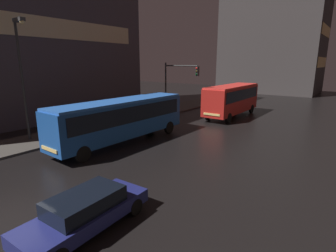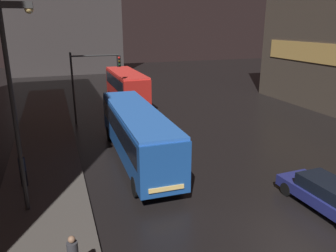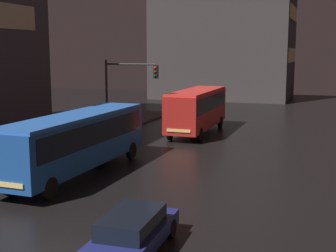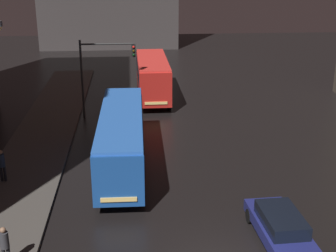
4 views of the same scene
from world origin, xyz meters
name	(u,v)px [view 1 (image 1 of 4)]	position (x,y,z in m)	size (l,w,h in m)	color
ground_plane	(8,220)	(0.00, 0.00, 0.00)	(120.00, 120.00, 0.00)	black
sidewalk_left	(85,129)	(-9.00, 10.00, 0.07)	(4.00, 48.00, 0.15)	#47423D
building_far_backdrop	(272,44)	(-5.74, 52.32, 9.33)	(18.07, 12.00, 18.66)	#383333
bus_near	(122,117)	(-3.71, 9.47, 1.95)	(2.55, 11.24, 3.16)	#194793
bus_far	(232,97)	(-1.30, 23.37, 2.08)	(2.53, 9.34, 3.39)	#AD1E19
car_taxi	(86,211)	(2.84, 1.43, 0.71)	(1.97, 4.79, 1.35)	navy
pedestrian_near	(56,120)	(-9.87, 7.89, 1.14)	(0.42, 0.42, 1.72)	black
traffic_light_main	(177,81)	(-5.17, 18.52, 3.97)	(3.99, 0.35, 5.76)	#2D2D2D
street_lamp_sidewalk	(22,63)	(-9.38, 5.53, 5.69)	(1.25, 0.36, 8.51)	#2D2D2D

